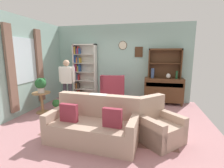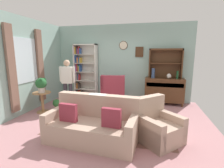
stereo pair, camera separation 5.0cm
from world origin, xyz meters
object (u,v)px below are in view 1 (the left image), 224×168
Objects in this scene: sideboard at (163,90)px; vase_round at (168,76)px; sideboard_hutch at (165,59)px; bottle_wine at (177,75)px; couch_floral at (94,126)px; potted_plant_small at (56,104)px; potted_plant_large at (41,84)px; plant_stand at (42,100)px; vase_tall at (153,73)px; armchair_floral at (158,127)px; wingback_chair at (113,94)px; person_reading at (67,80)px; bookshelf at (83,72)px.

vase_round is at bearing -27.17° from sideboard.
vase_round is (0.13, -0.18, -0.55)m from sideboard_hutch.
bottle_wine is 3.51m from couch_floral.
couch_floral is 5.47× the size of potted_plant_small.
potted_plant_large reaches higher than sideboard.
plant_stand is 1.43× the size of potted_plant_large.
vase_tall is 0.31× the size of armchair_floral.
vase_round is 1.98m from wingback_chair.
bottle_wine reaches higher than plant_stand.
person_reading reaches higher than bottle_wine.
bottle_wine reaches higher than armchair_floral.
armchair_floral is at bearing 12.58° from couch_floral.
vase_round is at bearing 25.15° from potted_plant_large.
plant_stand is at bearing -157.41° from bottle_wine.
bookshelf is at bearing 178.37° from sideboard.
vase_tall is at bearing 25.10° from potted_plant_small.
bottle_wine is 0.25× the size of wingback_chair.
bookshelf is 3.05m from sideboard_hutch.
person_reading reaches higher than potted_plant_large.
plant_stand is at bearing -133.65° from potted_plant_small.
vase_tall is at bearing -154.11° from sideboard_hutch.
armchair_floral is at bearing -99.16° from vase_round.
potted_plant_large is at bearing 165.60° from armchair_floral.
bookshelf reaches higher than wingback_chair.
couch_floral is 2.35m from potted_plant_large.
potted_plant_large is (-3.93, -1.70, -0.17)m from bottle_wine.
potted_plant_small is (0.29, 0.30, -0.19)m from plant_stand.
sideboard is at bearing 26.82° from potted_plant_large.
vase_tall is 0.22× the size of person_reading.
sideboard_hutch reaches higher than vase_round.
vase_round is at bearing 80.84° from armchair_floral.
bottle_wine is (0.26, -0.02, 0.05)m from vase_round.
armchair_floral is 0.69× the size of person_reading.
person_reading reaches higher than wingback_chair.
couch_floral is at bearing -120.64° from vase_round.
couch_floral is at bearing -124.57° from bottle_wine.
person_reading is (0.54, 0.58, 0.52)m from plant_stand.
couch_floral is at bearing -118.10° from sideboard.
armchair_floral is at bearing -27.98° from person_reading.
vase_round is (0.52, 0.01, -0.08)m from vase_tall.
vase_round reaches higher than armchair_floral.
bookshelf reaches higher than couch_floral.
bottle_wine is 0.43× the size of plant_stand.
armchair_floral is at bearing -104.85° from bottle_wine.
potted_plant_small is (-3.30, -1.44, -0.31)m from sideboard.
couch_floral is 2.34m from plant_stand.
potted_plant_large is (-3.67, -1.73, -0.12)m from vase_round.
bookshelf reaches higher than potted_plant_small.
vase_tall is 0.18× the size of couch_floral.
bottle_wine is at bearing -0.66° from vase_tall.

